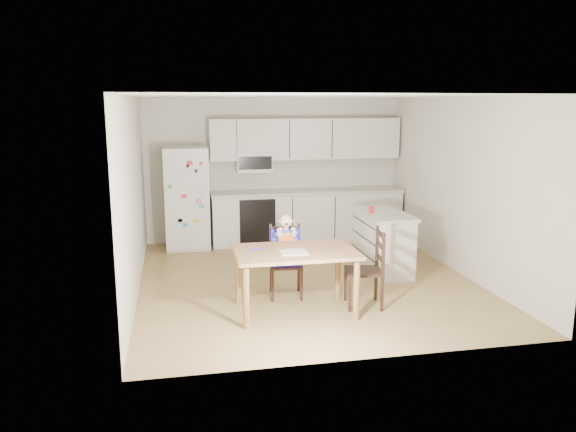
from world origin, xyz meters
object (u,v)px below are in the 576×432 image
Objects in this scene: dining_table at (295,259)px; red_cup at (371,210)px; chair_side at (372,263)px; chair_booster at (286,246)px; refrigerator at (187,198)px; kitchen_island at (382,242)px.

red_cup is at bearing 44.29° from dining_table.
red_cup is 0.10× the size of chair_side.
dining_table is 0.95m from chair_side.
red_cup is 0.09× the size of chair_booster.
red_cup is (2.55, -1.94, 0.07)m from refrigerator.
chair_booster reaches higher than kitchen_island.
chair_side is at bearing -108.82° from red_cup.
refrigerator is at bearing 109.22° from dining_table.
chair_side is (0.94, 0.03, -0.12)m from dining_table.
chair_booster is (1.16, -2.69, -0.21)m from refrigerator.
chair_side is at bearing -57.35° from refrigerator.
red_cup reaches higher than chair_side.
refrigerator is 18.73× the size of red_cup.
dining_table is (-1.58, -1.36, 0.21)m from kitchen_island.
red_cup is at bearing 170.40° from chair_side.
refrigerator is at bearing 119.65° from chair_booster.
chair_side is (-0.45, -1.33, -0.39)m from red_cup.
dining_table is at bearing -139.27° from kitchen_island.
chair_booster is 1.12× the size of chair_side.
chair_booster is (-1.58, -0.75, 0.20)m from kitchen_island.
refrigerator is 1.43× the size of kitchen_island.
dining_table is (1.15, -3.31, -0.20)m from refrigerator.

